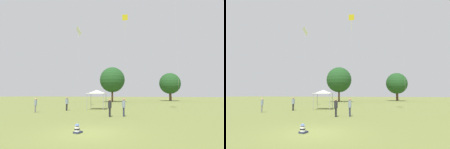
% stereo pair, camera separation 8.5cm
% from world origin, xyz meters
% --- Properties ---
extents(ground_plane, '(300.00, 300.00, 0.00)m').
position_xyz_m(ground_plane, '(0.00, 0.00, 0.00)').
color(ground_plane, olive).
extents(seated_toddler, '(0.45, 0.51, 0.53)m').
position_xyz_m(seated_toddler, '(-0.53, -0.29, 0.22)').
color(seated_toddler, '#282D47').
rests_on(seated_toddler, ground).
extents(person_standing_0, '(0.36, 0.36, 1.76)m').
position_xyz_m(person_standing_0, '(-10.97, 8.52, 1.07)').
color(person_standing_0, slate).
rests_on(person_standing_0, ground).
extents(person_standing_1, '(0.36, 0.36, 1.77)m').
position_xyz_m(person_standing_1, '(-0.96, 7.15, 1.06)').
color(person_standing_1, black).
rests_on(person_standing_1, ground).
extents(person_standing_2, '(0.55, 0.55, 1.83)m').
position_xyz_m(person_standing_2, '(-8.62, 11.83, 1.09)').
color(person_standing_2, black).
rests_on(person_standing_2, ground).
extents(person_standing_5, '(0.32, 0.32, 1.80)m').
position_xyz_m(person_standing_5, '(0.30, 7.82, 1.10)').
color(person_standing_5, '#282D42').
rests_on(person_standing_5, ground).
extents(canopy_tent, '(3.06, 3.06, 2.86)m').
position_xyz_m(canopy_tent, '(-5.41, 14.82, 2.56)').
color(canopy_tent, white).
rests_on(canopy_tent, ground).
extents(kite_3, '(1.03, 0.37, 16.75)m').
position_xyz_m(kite_3, '(-2.29, 20.51, 15.53)').
color(kite_3, yellow).
rests_on(kite_3, ground).
extents(kite_4, '(1.53, 1.59, 14.70)m').
position_xyz_m(kite_4, '(-10.87, 19.03, 13.79)').
color(kite_4, white).
rests_on(kite_4, ground).
extents(distant_tree_0, '(7.08, 7.08, 9.48)m').
position_xyz_m(distant_tree_0, '(5.95, 53.04, 5.91)').
color(distant_tree_0, '#473323').
rests_on(distant_tree_0, ground).
extents(distant_tree_1, '(7.57, 7.57, 10.40)m').
position_xyz_m(distant_tree_1, '(-10.88, 40.89, 6.60)').
color(distant_tree_1, brown).
rests_on(distant_tree_1, ground).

